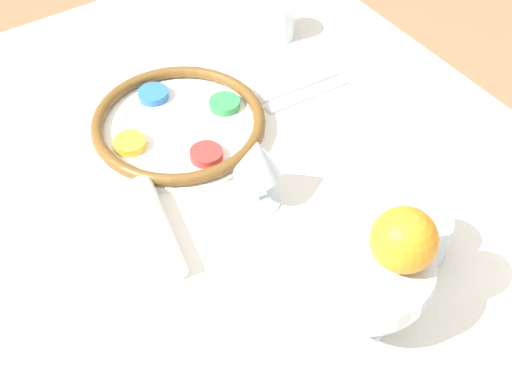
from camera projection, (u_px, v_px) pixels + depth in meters
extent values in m
cube|color=silver|center=(263.00, 353.00, 1.33)|extent=(1.35, 0.98, 0.76)
cylinder|color=white|center=(179.00, 129.00, 1.18)|extent=(0.29, 0.29, 0.01)
torus|color=brown|center=(178.00, 122.00, 1.16)|extent=(0.29, 0.29, 0.02)
cylinder|color=red|center=(206.00, 154.00, 1.12)|extent=(0.05, 0.05, 0.01)
cylinder|color=#33934C|center=(225.00, 104.00, 1.20)|extent=(0.05, 0.05, 0.01)
cylinder|color=#2D6BB7|center=(153.00, 94.00, 1.22)|extent=(0.05, 0.05, 0.01)
cylinder|color=gold|center=(130.00, 143.00, 1.13)|extent=(0.05, 0.05, 0.01)
cylinder|color=silver|center=(257.00, 200.00, 1.07)|extent=(0.07, 0.07, 0.00)
cylinder|color=silver|center=(257.00, 187.00, 1.05)|extent=(0.01, 0.01, 0.06)
cone|color=silver|center=(257.00, 158.00, 1.01)|extent=(0.07, 0.07, 0.06)
cylinder|color=silver|center=(352.00, 309.00, 0.94)|extent=(0.11, 0.11, 0.01)
cylinder|color=silver|center=(356.00, 290.00, 0.91)|extent=(0.03, 0.03, 0.07)
cylinder|color=silver|center=(360.00, 266.00, 0.87)|extent=(0.18, 0.18, 0.03)
sphere|color=orange|center=(404.00, 240.00, 0.82)|extent=(0.08, 0.08, 0.08)
cylinder|color=white|center=(157.00, 227.00, 1.01)|extent=(0.18, 0.07, 0.04)
cylinder|color=silver|center=(424.00, 237.00, 0.98)|extent=(0.07, 0.07, 0.07)
cylinder|color=silver|center=(276.00, 20.00, 1.34)|extent=(0.07, 0.07, 0.07)
cube|color=silver|center=(297.00, 86.00, 1.26)|extent=(0.03, 0.16, 0.01)
cube|color=silver|center=(307.00, 95.00, 1.24)|extent=(0.02, 0.16, 0.01)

